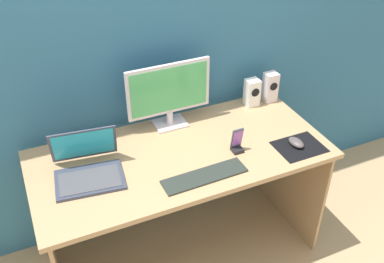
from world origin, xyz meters
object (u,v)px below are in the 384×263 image
(mouse, at_px, (296,142))
(phone_in_dock, at_px, (237,143))
(monitor, at_px, (169,93))
(keyboard_external, at_px, (205,176))
(speaker_right, at_px, (270,87))
(laptop, at_px, (88,168))
(speaker_near_monitor, at_px, (252,93))

(mouse, height_order, phone_in_dock, phone_in_dock)
(monitor, height_order, keyboard_external, monitor)
(mouse, relative_size, phone_in_dock, 0.72)
(speaker_right, distance_m, laptop, 1.20)
(keyboard_external, bearing_deg, laptop, 153.25)
(speaker_near_monitor, relative_size, mouse, 1.68)
(speaker_right, bearing_deg, monitor, 179.88)
(speaker_near_monitor, xyz_separation_m, laptop, (-1.05, -0.25, -0.04))
(speaker_near_monitor, relative_size, keyboard_external, 0.40)
(laptop, distance_m, mouse, 1.08)
(keyboard_external, height_order, mouse, mouse)
(speaker_right, height_order, speaker_near_monitor, speaker_right)
(monitor, bearing_deg, speaker_right, -0.12)
(speaker_right, xyz_separation_m, mouse, (-0.12, -0.46, -0.07))
(monitor, relative_size, phone_in_dock, 3.41)
(mouse, bearing_deg, keyboard_external, 177.97)
(speaker_right, distance_m, phone_in_dock, 0.57)
(monitor, xyz_separation_m, laptop, (-0.52, -0.25, -0.16))
(laptop, bearing_deg, keyboard_external, -25.52)
(speaker_right, height_order, phone_in_dock, speaker_right)
(monitor, bearing_deg, mouse, -40.71)
(mouse, bearing_deg, laptop, 163.46)
(speaker_near_monitor, relative_size, phone_in_dock, 1.21)
(speaker_near_monitor, bearing_deg, phone_in_dock, -129.37)
(speaker_near_monitor, distance_m, laptop, 1.08)
(laptop, xyz_separation_m, mouse, (1.06, -0.21, -0.02))
(laptop, relative_size, phone_in_dock, 2.56)
(phone_in_dock, bearing_deg, keyboard_external, -153.62)
(speaker_right, bearing_deg, mouse, -104.71)
(speaker_right, xyz_separation_m, laptop, (-1.18, -0.25, -0.05))
(keyboard_external, relative_size, mouse, 4.24)
(speaker_near_monitor, bearing_deg, laptop, -166.87)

